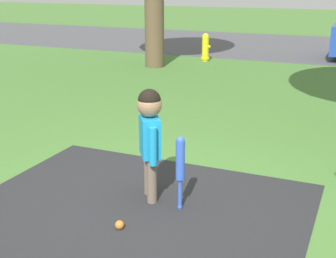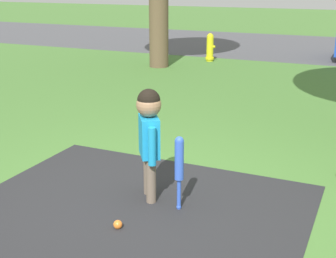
{
  "view_description": "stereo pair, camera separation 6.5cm",
  "coord_description": "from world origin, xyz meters",
  "px_view_note": "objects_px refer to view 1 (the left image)",
  "views": [
    {
      "loc": [
        1.63,
        -3.39,
        1.9
      ],
      "look_at": [
        -0.06,
        0.49,
        0.54
      ],
      "focal_mm": 50.0,
      "sensor_mm": 36.0,
      "label": 1
    },
    {
      "loc": [
        1.69,
        -3.37,
        1.9
      ],
      "look_at": [
        -0.06,
        0.49,
        0.54
      ],
      "focal_mm": 50.0,
      "sensor_mm": 36.0,
      "label": 2
    }
  ],
  "objects_px": {
    "fire_hydrant": "(205,48)",
    "sports_ball": "(120,225)",
    "baseball_bat": "(180,163)",
    "child": "(150,129)"
  },
  "relations": [
    {
      "from": "fire_hydrant",
      "to": "sports_ball",
      "type": "bearing_deg",
      "value": -75.63
    },
    {
      "from": "baseball_bat",
      "to": "sports_ball",
      "type": "xyz_separation_m",
      "value": [
        -0.31,
        -0.51,
        -0.39
      ]
    },
    {
      "from": "child",
      "to": "fire_hydrant",
      "type": "xyz_separation_m",
      "value": [
        -2.02,
        7.32,
        -0.33
      ]
    },
    {
      "from": "child",
      "to": "baseball_bat",
      "type": "distance_m",
      "value": 0.41
    },
    {
      "from": "sports_ball",
      "to": "baseball_bat",
      "type": "bearing_deg",
      "value": 58.23
    },
    {
      "from": "sports_ball",
      "to": "child",
      "type": "bearing_deg",
      "value": 91.28
    },
    {
      "from": "baseball_bat",
      "to": "sports_ball",
      "type": "relative_size",
      "value": 9.2
    },
    {
      "from": "baseball_bat",
      "to": "fire_hydrant",
      "type": "distance_m",
      "value": 7.78
    },
    {
      "from": "baseball_bat",
      "to": "sports_ball",
      "type": "bearing_deg",
      "value": -121.77
    },
    {
      "from": "sports_ball",
      "to": "fire_hydrant",
      "type": "distance_m",
      "value": 8.18
    }
  ]
}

